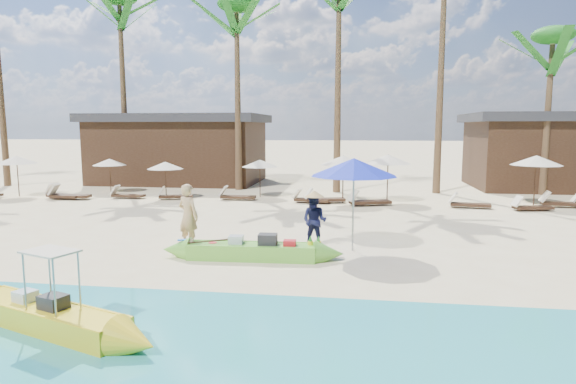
# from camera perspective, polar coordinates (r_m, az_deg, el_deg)

# --- Properties ---
(ground) EXTENTS (240.00, 240.00, 0.00)m
(ground) POSITION_cam_1_polar(r_m,az_deg,el_deg) (12.90, -6.62, -8.04)
(ground) COLOR beige
(ground) RESTS_ON ground
(wet_sand_strip) EXTENTS (240.00, 4.50, 0.01)m
(wet_sand_strip) POSITION_cam_1_polar(r_m,az_deg,el_deg) (8.44, -15.65, -16.94)
(wet_sand_strip) COLOR tan
(wet_sand_strip) RESTS_ON ground
(green_canoe) EXTENTS (5.44, 0.86, 0.69)m
(green_canoe) POSITION_cam_1_polar(r_m,az_deg,el_deg) (12.90, -4.32, -6.94)
(green_canoe) COLOR #64BA38
(green_canoe) RESTS_ON ground
(yellow_canoe) EXTENTS (5.29, 2.15, 1.43)m
(yellow_canoe) POSITION_cam_1_polar(r_m,az_deg,el_deg) (9.58, -26.74, -12.99)
(yellow_canoe) COLOR yellow
(yellow_canoe) RESTS_ON ground
(tourist) EXTENTS (0.80, 0.67, 1.87)m
(tourist) POSITION_cam_1_polar(r_m,az_deg,el_deg) (14.24, -11.75, -2.79)
(tourist) COLOR tan
(tourist) RESTS_ON ground
(vendor_green) EXTENTS (0.88, 0.77, 1.55)m
(vendor_green) POSITION_cam_1_polar(r_m,az_deg,el_deg) (14.05, 3.16, -3.45)
(vendor_green) COLOR #121533
(vendor_green) RESTS_ON ground
(blue_umbrella) EXTENTS (2.45, 2.45, 2.63)m
(blue_umbrella) POSITION_cam_1_polar(r_m,az_deg,el_deg) (13.55, 7.82, 2.93)
(blue_umbrella) COLOR #99999E
(blue_umbrella) RESTS_ON ground
(resort_parasol_2) EXTENTS (2.01, 2.01, 2.07)m
(resort_parasol_2) POSITION_cam_1_polar(r_m,az_deg,el_deg) (27.88, -29.48, 3.35)
(resort_parasol_2) COLOR #382416
(resort_parasol_2) RESTS_ON ground
(resort_parasol_3) EXTENTS (1.77, 1.77, 1.82)m
(resort_parasol_3) POSITION_cam_1_polar(r_m,az_deg,el_deg) (27.54, -20.39, 3.35)
(resort_parasol_3) COLOR #382416
(resort_parasol_3) RESTS_ON ground
(lounger_3_left) EXTENTS (2.03, 1.02, 0.66)m
(lounger_3_left) POSITION_cam_1_polar(r_m,az_deg,el_deg) (26.08, -25.15, -0.25)
(lounger_3_left) COLOR #382416
(lounger_3_left) RESTS_ON ground
(lounger_3_right) EXTENTS (2.00, 0.78, 0.66)m
(lounger_3_right) POSITION_cam_1_polar(r_m,az_deg,el_deg) (25.74, -24.65, -0.32)
(lounger_3_right) COLOR #382416
(lounger_3_right) RESTS_ON ground
(resort_parasol_4) EXTENTS (1.77, 1.77, 1.82)m
(resort_parasol_4) POSITION_cam_1_polar(r_m,az_deg,el_deg) (24.22, -14.35, 3.07)
(resort_parasol_4) COLOR #382416
(resort_parasol_4) RESTS_ON ground
(lounger_4_left) EXTENTS (1.66, 0.51, 0.57)m
(lounger_4_left) POSITION_cam_1_polar(r_m,az_deg,el_deg) (25.10, -18.64, -0.29)
(lounger_4_left) COLOR #382416
(lounger_4_left) RESTS_ON ground
(lounger_4_right) EXTENTS (1.76, 0.95, 0.57)m
(lounger_4_right) POSITION_cam_1_polar(r_m,az_deg,el_deg) (24.08, -13.44, -0.41)
(lounger_4_right) COLOR #382416
(lounger_4_right) RESTS_ON ground
(resort_parasol_5) EXTENTS (1.83, 1.83, 1.88)m
(resort_parasol_5) POSITION_cam_1_polar(r_m,az_deg,el_deg) (24.15, -3.35, 3.41)
(resort_parasol_5) COLOR #382416
(resort_parasol_5) RESTS_ON ground
(lounger_5_left) EXTENTS (1.77, 0.57, 0.60)m
(lounger_5_left) POSITION_cam_1_polar(r_m,az_deg,el_deg) (23.39, -6.23, -0.45)
(lounger_5_left) COLOR #382416
(lounger_5_left) RESTS_ON ground
(resort_parasol_6) EXTENTS (2.14, 2.14, 2.21)m
(resort_parasol_6) POSITION_cam_1_polar(r_m,az_deg,el_deg) (22.30, 6.57, 3.77)
(resort_parasol_6) COLOR #382416
(resort_parasol_6) RESTS_ON ground
(lounger_6_left) EXTENTS (1.78, 0.83, 0.58)m
(lounger_6_left) POSITION_cam_1_polar(r_m,az_deg,el_deg) (22.34, 2.57, -0.81)
(lounger_6_left) COLOR #382416
(lounger_6_left) RESTS_ON ground
(lounger_6_right) EXTENTS (1.98, 0.96, 0.64)m
(lounger_6_right) POSITION_cam_1_polar(r_m,az_deg,el_deg) (22.35, 4.09, -0.76)
(lounger_6_right) COLOR #382416
(lounger_6_right) RESTS_ON ground
(resort_parasol_7) EXTENTS (2.18, 2.18, 2.24)m
(resort_parasol_7) POSITION_cam_1_polar(r_m,az_deg,el_deg) (22.87, 11.78, 3.84)
(resort_parasol_7) COLOR #382416
(resort_parasol_7) RESTS_ON ground
(lounger_7_left) EXTENTS (2.02, 1.19, 0.66)m
(lounger_7_left) POSITION_cam_1_polar(r_m,az_deg,el_deg) (21.81, 9.36, -1.04)
(lounger_7_left) COLOR #382416
(lounger_7_left) RESTS_ON ground
(lounger_7_right) EXTENTS (1.81, 0.81, 0.59)m
(lounger_7_right) POSITION_cam_1_polar(r_m,az_deg,el_deg) (22.36, 20.49, -1.28)
(lounger_7_right) COLOR #382416
(lounger_7_right) RESTS_ON ground
(resort_parasol_8) EXTENTS (2.19, 2.19, 2.25)m
(resort_parasol_8) POSITION_cam_1_polar(r_m,az_deg,el_deg) (24.06, 27.36, 3.35)
(resort_parasol_8) COLOR #382416
(resort_parasol_8) RESTS_ON ground
(lounger_8_left) EXTENTS (1.73, 0.79, 0.57)m
(lounger_8_left) POSITION_cam_1_polar(r_m,az_deg,el_deg) (22.65, 26.76, -1.53)
(lounger_8_left) COLOR #382416
(lounger_8_left) RESTS_ON ground
(lounger_9_left) EXTENTS (1.89, 0.76, 0.63)m
(lounger_9_left) POSITION_cam_1_polar(r_m,az_deg,el_deg) (24.26, 29.56, -1.10)
(lounger_9_left) COLOR #382416
(lounger_9_left) RESTS_ON ground
(palm_2) EXTENTS (2.08, 2.08, 11.33)m
(palm_2) POSITION_cam_1_polar(r_m,az_deg,el_deg) (30.85, -19.24, 17.89)
(palm_2) COLOR brown
(palm_2) RESTS_ON ground
(palm_3) EXTENTS (2.08, 2.08, 10.52)m
(palm_3) POSITION_cam_1_polar(r_m,az_deg,el_deg) (27.56, -6.09, 18.27)
(palm_3) COLOR brown
(palm_3) RESTS_ON ground
(palm_4) EXTENTS (2.08, 2.08, 11.70)m
(palm_4) POSITION_cam_1_polar(r_m,az_deg,el_deg) (26.71, 6.05, 20.53)
(palm_4) COLOR brown
(palm_4) RESTS_ON ground
(palm_6) EXTENTS (2.08, 2.08, 8.51)m
(palm_6) POSITION_cam_1_polar(r_m,az_deg,el_deg) (28.44, 28.78, 13.95)
(palm_6) COLOR brown
(palm_6) RESTS_ON ground
(pavilion_west) EXTENTS (10.80, 6.60, 4.30)m
(pavilion_west) POSITION_cam_1_polar(r_m,az_deg,el_deg) (31.58, -12.70, 5.13)
(pavilion_west) COLOR #382416
(pavilion_west) RESTS_ON ground
(pavilion_east) EXTENTS (8.80, 6.60, 4.30)m
(pavilion_east) POSITION_cam_1_polar(r_m,az_deg,el_deg) (31.44, 28.30, 4.40)
(pavilion_east) COLOR #382416
(pavilion_east) RESTS_ON ground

